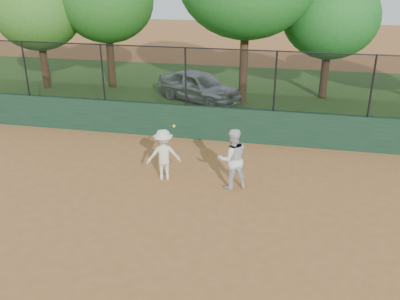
% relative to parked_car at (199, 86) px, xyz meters
% --- Properties ---
extents(ground, '(80.00, 80.00, 0.00)m').
position_rel_parked_car_xyz_m(ground, '(1.02, -10.55, -0.69)').
color(ground, '#A46534').
rests_on(ground, ground).
extents(back_wall, '(26.00, 0.20, 1.20)m').
position_rel_parked_car_xyz_m(back_wall, '(1.02, -4.55, -0.09)').
color(back_wall, '#193723').
rests_on(back_wall, ground).
extents(grass_strip, '(36.00, 12.00, 0.01)m').
position_rel_parked_car_xyz_m(grass_strip, '(1.02, 1.45, -0.68)').
color(grass_strip, '#244916').
rests_on(grass_strip, ground).
extents(parked_car, '(4.30, 3.38, 1.37)m').
position_rel_parked_car_xyz_m(parked_car, '(0.00, 0.00, 0.00)').
color(parked_car, '#A4A9AD').
rests_on(parked_car, ground).
extents(player_second, '(1.03, 0.94, 1.71)m').
position_rel_parked_car_xyz_m(player_second, '(2.64, -7.98, 0.17)').
color(player_second, silver).
rests_on(player_second, ground).
extents(player_main, '(1.10, 0.86, 1.79)m').
position_rel_parked_car_xyz_m(player_main, '(0.66, -7.86, 0.07)').
color(player_main, beige).
rests_on(player_main, ground).
extents(fence_assembly, '(26.00, 0.06, 2.00)m').
position_rel_parked_car_xyz_m(fence_assembly, '(0.99, -4.55, 1.55)').
color(fence_assembly, black).
rests_on(fence_assembly, back_wall).
extents(tree_0, '(4.14, 3.76, 5.42)m').
position_rel_parked_car_xyz_m(tree_0, '(-7.89, 0.73, 2.93)').
color(tree_0, '#492D1A').
rests_on(tree_0, ground).
extents(tree_1, '(4.45, 4.04, 6.02)m').
position_rel_parked_car_xyz_m(tree_1, '(-4.73, 1.50, 3.40)').
color(tree_1, '#3F2916').
rests_on(tree_1, ground).
extents(tree_3, '(4.18, 3.80, 5.40)m').
position_rel_parked_car_xyz_m(tree_3, '(5.47, 1.68, 2.90)').
color(tree_3, '#3A2613').
rests_on(tree_3, ground).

